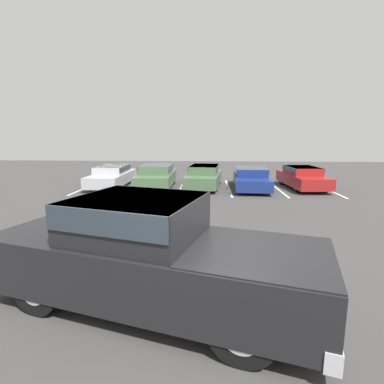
% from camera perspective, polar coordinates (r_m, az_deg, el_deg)
% --- Properties ---
extents(ground_plane, '(60.00, 60.00, 0.00)m').
position_cam_1_polar(ground_plane, '(5.21, 1.71, -23.48)').
color(ground_plane, '#423F3F').
extents(stall_stripe_a, '(0.12, 5.50, 0.01)m').
position_cam_1_polar(stall_stripe_a, '(18.42, -19.01, 1.03)').
color(stall_stripe_a, white).
rests_on(stall_stripe_a, ground_plane).
extents(stall_stripe_b, '(0.12, 5.50, 0.01)m').
position_cam_1_polar(stall_stripe_b, '(17.59, -10.84, 0.99)').
color(stall_stripe_b, white).
rests_on(stall_stripe_b, ground_plane).
extents(stall_stripe_c, '(0.12, 5.50, 0.01)m').
position_cam_1_polar(stall_stripe_c, '(17.14, -2.05, 0.93)').
color(stall_stripe_c, white).
rests_on(stall_stripe_c, ground_plane).
extents(stall_stripe_d, '(0.12, 5.50, 0.01)m').
position_cam_1_polar(stall_stripe_d, '(17.12, 6.98, 0.84)').
color(stall_stripe_d, white).
rests_on(stall_stripe_d, ground_plane).
extents(stall_stripe_e, '(0.12, 5.50, 0.01)m').
position_cam_1_polar(stall_stripe_e, '(17.51, 15.81, 0.73)').
color(stall_stripe_e, white).
rests_on(stall_stripe_e, ground_plane).
extents(stall_stripe_f, '(0.12, 5.50, 0.01)m').
position_cam_1_polar(stall_stripe_f, '(18.30, 24.07, 0.62)').
color(stall_stripe_f, white).
rests_on(stall_stripe_f, ground_plane).
extents(pickup_truck, '(6.02, 3.55, 1.91)m').
position_cam_1_polar(pickup_truck, '(5.24, -7.35, -11.60)').
color(pickup_truck, black).
rests_on(pickup_truck, ground_plane).
extents(parked_sedan_a, '(1.77, 4.65, 1.18)m').
position_cam_1_polar(parked_sedan_a, '(18.01, -14.97, 3.09)').
color(parked_sedan_a, '#B7BABF').
rests_on(parked_sedan_a, ground_plane).
extents(parked_sedan_b, '(1.89, 4.47, 1.29)m').
position_cam_1_polar(parked_sedan_b, '(17.09, -6.77, 3.16)').
color(parked_sedan_b, '#4C6B47').
rests_on(parked_sedan_b, ground_plane).
extents(parked_sedan_c, '(2.16, 4.62, 1.24)m').
position_cam_1_polar(parked_sedan_c, '(17.15, 2.35, 3.15)').
color(parked_sedan_c, '#4C6B47').
rests_on(parked_sedan_c, ground_plane).
extents(parked_sedan_d, '(2.08, 4.71, 1.17)m').
position_cam_1_polar(parked_sedan_d, '(16.96, 11.17, 2.75)').
color(parked_sedan_d, navy).
rests_on(parked_sedan_d, ground_plane).
extents(parked_sedan_e, '(2.01, 4.35, 1.20)m').
position_cam_1_polar(parked_sedan_e, '(17.88, 20.28, 2.75)').
color(parked_sedan_e, maroon).
rests_on(parked_sedan_e, ground_plane).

